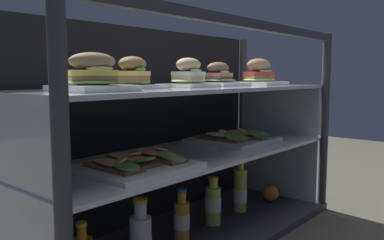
% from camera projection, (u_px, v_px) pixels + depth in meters
% --- Properties ---
extents(case_base_deck, '(1.42, 0.50, 0.03)m').
position_uv_depth(case_base_deck, '(192.00, 237.00, 1.56)').
color(case_base_deck, '#34303D').
rests_on(case_base_deck, ground).
extents(case_frame, '(1.42, 0.50, 0.83)m').
position_uv_depth(case_frame, '(169.00, 121.00, 1.58)').
color(case_frame, '#333338').
rests_on(case_frame, ground).
extents(riser_lower_tier, '(1.34, 0.42, 0.31)m').
position_uv_depth(riser_lower_tier, '(192.00, 195.00, 1.54)').
color(riser_lower_tier, silver).
rests_on(riser_lower_tier, case_base_deck).
extents(shelf_lower_glass, '(1.36, 0.44, 0.01)m').
position_uv_depth(shelf_lower_glass, '(192.00, 154.00, 1.52)').
color(shelf_lower_glass, silver).
rests_on(shelf_lower_glass, riser_lower_tier).
extents(riser_upper_tier, '(1.34, 0.42, 0.23)m').
position_uv_depth(riser_upper_tier, '(192.00, 122.00, 1.51)').
color(riser_upper_tier, silver).
rests_on(riser_upper_tier, shelf_lower_glass).
extents(shelf_upper_glass, '(1.36, 0.44, 0.01)m').
position_uv_depth(shelf_upper_glass, '(192.00, 89.00, 1.49)').
color(shelf_upper_glass, silver).
rests_on(shelf_upper_glass, riser_upper_tier).
extents(plated_roll_sandwich_mid_left, '(0.19, 0.19, 0.11)m').
position_uv_depth(plated_roll_sandwich_mid_left, '(93.00, 77.00, 1.09)').
color(plated_roll_sandwich_mid_left, white).
rests_on(plated_roll_sandwich_mid_left, shelf_upper_glass).
extents(plated_roll_sandwich_center, '(0.17, 0.17, 0.11)m').
position_uv_depth(plated_roll_sandwich_center, '(133.00, 76.00, 1.33)').
color(plated_roll_sandwich_center, white).
rests_on(plated_roll_sandwich_center, shelf_upper_glass).
extents(plated_roll_sandwich_near_right_corner, '(0.18, 0.18, 0.11)m').
position_uv_depth(plated_roll_sandwich_near_right_corner, '(189.00, 76.00, 1.50)').
color(plated_roll_sandwich_near_right_corner, white).
rests_on(plated_roll_sandwich_near_right_corner, shelf_upper_glass).
extents(plated_roll_sandwich_right_of_center, '(0.21, 0.21, 0.10)m').
position_uv_depth(plated_roll_sandwich_right_of_center, '(218.00, 78.00, 1.71)').
color(plated_roll_sandwich_right_of_center, white).
rests_on(plated_roll_sandwich_right_of_center, shelf_upper_glass).
extents(plated_roll_sandwich_near_left_corner, '(0.21, 0.21, 0.12)m').
position_uv_depth(plated_roll_sandwich_near_left_corner, '(259.00, 76.00, 1.85)').
color(plated_roll_sandwich_near_left_corner, white).
rests_on(plated_roll_sandwich_near_left_corner, shelf_upper_glass).
extents(open_sandwich_tray_near_left_corner, '(0.34, 0.31, 0.06)m').
position_uv_depth(open_sandwich_tray_near_left_corner, '(137.00, 163.00, 1.25)').
color(open_sandwich_tray_near_left_corner, white).
rests_on(open_sandwich_tray_near_left_corner, shelf_lower_glass).
extents(open_sandwich_tray_far_right, '(0.34, 0.31, 0.06)m').
position_uv_depth(open_sandwich_tray_far_right, '(236.00, 137.00, 1.76)').
color(open_sandwich_tray_far_right, white).
rests_on(open_sandwich_tray_far_right, shelf_lower_glass).
extents(juice_bottle_front_fourth, '(0.07, 0.07, 0.22)m').
position_uv_depth(juice_bottle_front_fourth, '(141.00, 237.00, 1.30)').
color(juice_bottle_front_fourth, white).
rests_on(juice_bottle_front_fourth, case_base_deck).
extents(juice_bottle_back_right, '(0.06, 0.06, 0.20)m').
position_uv_depth(juice_bottle_back_right, '(182.00, 220.00, 1.47)').
color(juice_bottle_back_right, gold).
rests_on(juice_bottle_back_right, case_base_deck).
extents(juice_bottle_front_middle, '(0.07, 0.07, 0.20)m').
position_uv_depth(juice_bottle_front_middle, '(212.00, 203.00, 1.65)').
color(juice_bottle_front_middle, '#BBD54D').
rests_on(juice_bottle_front_middle, case_base_deck).
extents(juice_bottle_front_second, '(0.06, 0.06, 0.24)m').
position_uv_depth(juice_bottle_front_second, '(240.00, 190.00, 1.81)').
color(juice_bottle_front_second, '#BFCD4E').
rests_on(juice_bottle_front_second, case_base_deck).
extents(orange_fruit_beside_bottles, '(0.08, 0.08, 0.08)m').
position_uv_depth(orange_fruit_beside_bottles, '(271.00, 193.00, 1.95)').
color(orange_fruit_beside_bottles, orange).
rests_on(orange_fruit_beside_bottles, case_base_deck).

